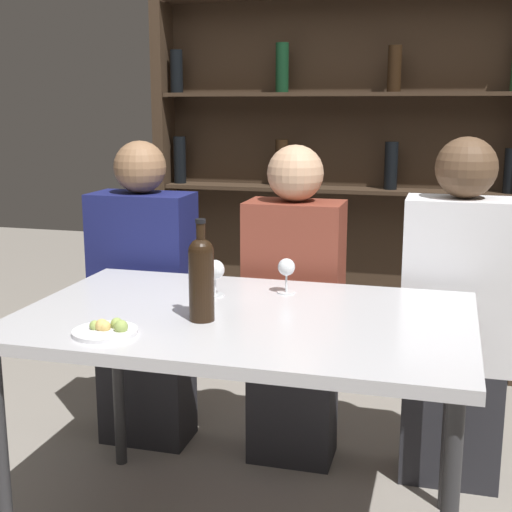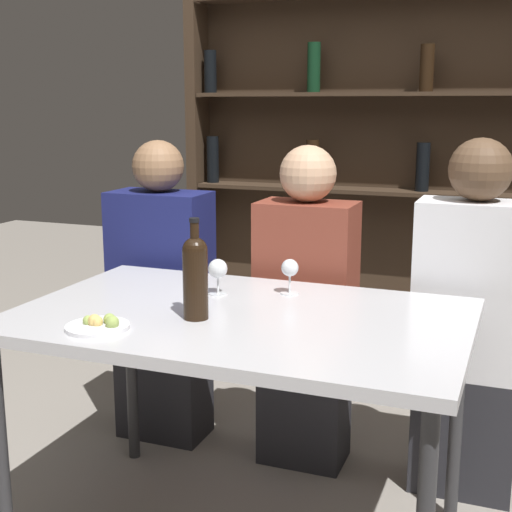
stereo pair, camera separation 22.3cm
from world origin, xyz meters
The scene contains 9 objects.
dining_table centered at (0.00, 0.00, 0.71)m, with size 1.35×0.87×0.77m.
wine_rack_wall centered at (0.00, 1.74, 1.12)m, with size 1.95×0.21×2.18m.
wine_bottle centered at (-0.10, -0.10, 0.91)m, with size 0.07×0.07×0.30m.
wine_glass_0 centered at (0.07, 0.26, 0.85)m, with size 0.06×0.06×0.12m.
wine_glass_1 centered at (-0.15, 0.17, 0.85)m, with size 0.06×0.06×0.12m.
food_plate_0 centered at (-0.31, -0.29, 0.78)m, with size 0.18×0.18×0.04m.
seated_person_left centered at (-0.60, 0.60, 0.59)m, with size 0.40×0.22×1.25m.
seated_person_center centered at (0.02, 0.60, 0.59)m, with size 0.36×0.22×1.24m.
seated_person_right centered at (0.63, 0.60, 0.61)m, with size 0.40×0.22×1.28m.
Camera 2 is at (0.79, -1.91, 1.39)m, focal length 50.00 mm.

